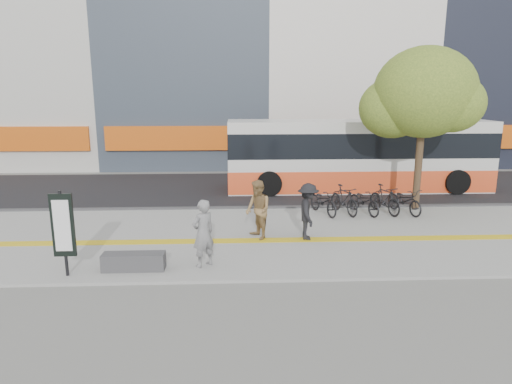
{
  "coord_description": "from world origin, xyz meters",
  "views": [
    {
      "loc": [
        0.1,
        -12.21,
        4.59
      ],
      "look_at": [
        0.72,
        2.0,
        1.41
      ],
      "focal_mm": 31.24,
      "sensor_mm": 36.0,
      "label": 1
    }
  ],
  "objects_px": {
    "street_tree": "(422,95)",
    "bus": "(358,157)",
    "pedestrian_tan": "(258,210)",
    "bench": "(134,262)",
    "signboard": "(63,227)",
    "seated_woman": "(203,233)",
    "pedestrian_dark": "(308,212)"
  },
  "relations": [
    {
      "from": "seated_woman",
      "to": "signboard",
      "type": "bearing_deg",
      "value": -31.0
    },
    {
      "from": "pedestrian_tan",
      "to": "pedestrian_dark",
      "type": "relative_size",
      "value": 1.04
    },
    {
      "from": "signboard",
      "to": "pedestrian_tan",
      "type": "distance_m",
      "value": 5.66
    },
    {
      "from": "street_tree",
      "to": "bench",
      "type": "bearing_deg",
      "value": -148.38
    },
    {
      "from": "seated_woman",
      "to": "pedestrian_tan",
      "type": "bearing_deg",
      "value": -163.51
    },
    {
      "from": "street_tree",
      "to": "pedestrian_tan",
      "type": "xyz_separation_m",
      "value": [
        -6.44,
        -3.59,
        -3.5
      ]
    },
    {
      "from": "bench",
      "to": "bus",
      "type": "xyz_separation_m",
      "value": [
        8.43,
        9.7,
        1.29
      ]
    },
    {
      "from": "signboard",
      "to": "bus",
      "type": "xyz_separation_m",
      "value": [
        10.03,
        10.01,
        0.23
      ]
    },
    {
      "from": "bus",
      "to": "street_tree",
      "type": "bearing_deg",
      "value": -69.84
    },
    {
      "from": "pedestrian_tan",
      "to": "seated_woman",
      "type": "bearing_deg",
      "value": -58.33
    },
    {
      "from": "bench",
      "to": "seated_woman",
      "type": "xyz_separation_m",
      "value": [
        1.8,
        0.18,
        0.68
      ]
    },
    {
      "from": "seated_woman",
      "to": "pedestrian_tan",
      "type": "relative_size",
      "value": 0.98
    },
    {
      "from": "seated_woman",
      "to": "pedestrian_tan",
      "type": "xyz_separation_m",
      "value": [
        1.54,
        2.25,
        0.02
      ]
    },
    {
      "from": "signboard",
      "to": "bus",
      "type": "height_order",
      "value": "bus"
    },
    {
      "from": "signboard",
      "to": "bus",
      "type": "bearing_deg",
      "value": 44.93
    },
    {
      "from": "bus",
      "to": "pedestrian_dark",
      "type": "relative_size",
      "value": 6.88
    },
    {
      "from": "pedestrian_tan",
      "to": "bench",
      "type": "bearing_deg",
      "value": -77.9
    },
    {
      "from": "street_tree",
      "to": "bus",
      "type": "relative_size",
      "value": 0.51
    },
    {
      "from": "pedestrian_tan",
      "to": "pedestrian_dark",
      "type": "distance_m",
      "value": 1.56
    },
    {
      "from": "street_tree",
      "to": "bus",
      "type": "bearing_deg",
      "value": 110.16
    },
    {
      "from": "seated_woman",
      "to": "pedestrian_dark",
      "type": "bearing_deg",
      "value": 175.29
    },
    {
      "from": "bench",
      "to": "street_tree",
      "type": "bearing_deg",
      "value": 31.62
    },
    {
      "from": "pedestrian_dark",
      "to": "street_tree",
      "type": "bearing_deg",
      "value": -49.57
    },
    {
      "from": "signboard",
      "to": "seated_woman",
      "type": "bearing_deg",
      "value": 8.08
    },
    {
      "from": "bench",
      "to": "pedestrian_dark",
      "type": "bearing_deg",
      "value": 25.13
    },
    {
      "from": "bus",
      "to": "seated_woman",
      "type": "xyz_separation_m",
      "value": [
        -6.63,
        -9.52,
        -0.61
      ]
    },
    {
      "from": "bus",
      "to": "pedestrian_tan",
      "type": "height_order",
      "value": "bus"
    },
    {
      "from": "signboard",
      "to": "pedestrian_tan",
      "type": "bearing_deg",
      "value": 28.96
    },
    {
      "from": "street_tree",
      "to": "pedestrian_tan",
      "type": "relative_size",
      "value": 3.39
    },
    {
      "from": "signboard",
      "to": "pedestrian_dark",
      "type": "distance_m",
      "value": 7.02
    },
    {
      "from": "seated_woman",
      "to": "pedestrian_tan",
      "type": "distance_m",
      "value": 2.73
    },
    {
      "from": "bench",
      "to": "bus",
      "type": "distance_m",
      "value": 12.92
    }
  ]
}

